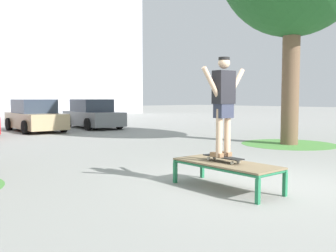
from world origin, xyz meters
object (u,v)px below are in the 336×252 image
object	(u,v)px
skate_box	(226,165)
skater	(224,99)
skateboard	(223,157)
car_tan	(35,117)
car_grey	(93,115)

from	to	relation	value
skate_box	skater	distance (m)	1.12
skateboard	car_tan	distance (m)	13.49
skate_box	skateboard	world-z (taller)	skateboard
skater	car_tan	size ratio (longest dim) A/B	0.39
car_tan	car_grey	size ratio (longest dim) A/B	0.99
skate_box	skateboard	distance (m)	0.14
skateboard	skater	size ratio (longest dim) A/B	0.48
car_grey	skateboard	bearing A→B (deg)	-111.16
skater	car_grey	distance (m)	14.22
car_tan	car_grey	distance (m)	3.04
skater	car_grey	size ratio (longest dim) A/B	0.39
skateboard	skater	xyz separation A→B (m)	(0.00, 0.00, 0.99)
skateboard	car_tan	world-z (taller)	car_tan
skater	skateboard	bearing A→B (deg)	-93.54
skateboard	skater	bearing A→B (deg)	86.46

